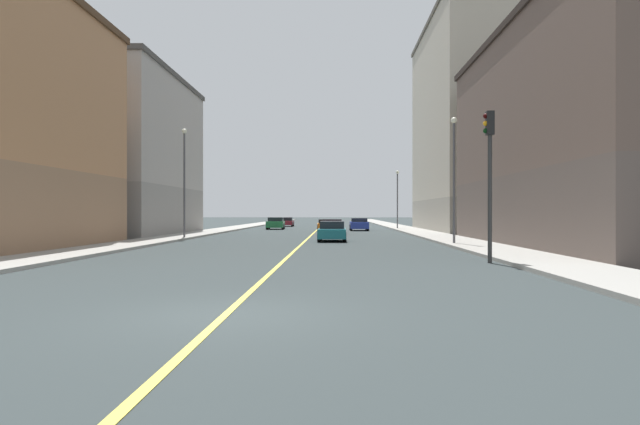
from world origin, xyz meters
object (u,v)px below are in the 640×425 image
at_px(street_lamp_left_far, 397,193).
at_px(building_left_near, 599,134).
at_px(car_green, 276,223).
at_px(traffic_light_left_near, 489,164).
at_px(car_red, 333,227).
at_px(car_orange, 326,225).
at_px(building_right_midblock, 118,155).
at_px(car_maroon, 287,222).
at_px(street_lamp_right_near, 184,172).
at_px(car_teal, 332,231).
at_px(building_left_mid, 478,127).
at_px(car_blue, 359,224).
at_px(street_lamp_left_near, 454,167).

bearing_deg(street_lamp_left_far, building_left_near, -75.86).
xyz_separation_m(street_lamp_left_far, car_green, (-13.67, 0.89, -3.42)).
distance_m(building_left_near, traffic_light_left_near, 13.42).
relative_size(traffic_light_left_near, car_red, 1.44).
distance_m(car_green, car_orange, 9.34).
distance_m(building_right_midblock, car_maroon, 31.10).
bearing_deg(street_lamp_right_near, car_maroon, 83.11).
relative_size(building_left_near, car_maroon, 5.64).
height_order(building_right_midblock, street_lamp_right_near, building_right_midblock).
bearing_deg(car_red, traffic_light_left_near, -77.28).
bearing_deg(building_right_midblock, car_teal, -28.54).
relative_size(building_left_mid, traffic_light_left_near, 3.92).
xyz_separation_m(building_right_midblock, traffic_light_left_near, (24.45, -25.73, -3.08)).
bearing_deg(street_lamp_left_far, building_left_mid, -31.32).
distance_m(traffic_light_left_near, car_blue, 37.32).
bearing_deg(street_lamp_right_near, street_lamp_left_near, -22.74).
distance_m(building_left_mid, car_red, 19.92).
relative_size(building_right_midblock, car_red, 4.52).
bearing_deg(car_green, car_maroon, 89.24).
height_order(building_right_midblock, car_green, building_right_midblock).
bearing_deg(building_left_near, car_orange, 122.60).
relative_size(building_left_near, street_lamp_left_far, 3.85).
xyz_separation_m(street_lamp_left_near, car_green, (-13.67, 30.32, -3.88)).
distance_m(street_lamp_right_near, street_lamp_left_far, 28.28).
distance_m(building_right_midblock, car_green, 20.53).
xyz_separation_m(street_lamp_right_near, car_maroon, (4.26, 35.27, -4.23)).
bearing_deg(car_red, car_maroon, 103.43).
xyz_separation_m(car_teal, car_blue, (2.68, 21.31, 0.01)).
relative_size(street_lamp_left_near, car_blue, 1.78).
bearing_deg(car_blue, street_lamp_left_far, 37.87).
bearing_deg(building_left_near, car_blue, 114.02).
height_order(street_lamp_right_near, car_orange, street_lamp_right_near).
distance_m(street_lamp_left_near, street_lamp_right_near, 19.27).
relative_size(car_green, car_red, 1.14).
height_order(building_left_near, car_maroon, building_left_near).
distance_m(street_lamp_left_near, car_orange, 24.66).
distance_m(building_left_near, car_red, 23.34).
xyz_separation_m(building_left_near, car_green, (-21.37, 31.47, -5.60)).
height_order(traffic_light_left_near, street_lamp_left_far, street_lamp_left_far).
bearing_deg(street_lamp_right_near, car_blue, 54.25).
relative_size(car_maroon, car_blue, 1.07).
relative_size(car_blue, car_orange, 0.99).
distance_m(street_lamp_left_far, car_blue, 6.54).
relative_size(street_lamp_left_near, car_green, 1.59).
distance_m(car_maroon, car_red, 27.49).
distance_m(building_left_near, building_left_mid, 26.26).
bearing_deg(street_lamp_left_far, car_green, 176.27).
relative_size(car_teal, car_orange, 1.01).
height_order(car_blue, car_red, car_red).
xyz_separation_m(street_lamp_left_far, car_maroon, (-13.50, 13.28, -3.48)).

